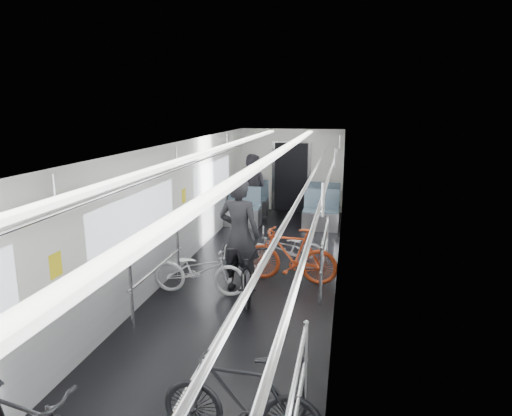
# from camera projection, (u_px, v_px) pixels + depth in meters

# --- Properties ---
(car_shell) EXTENTS (3.02, 14.01, 2.41)m
(car_shell) POSITION_uv_depth(u_px,v_px,m) (256.00, 213.00, 8.36)
(car_shell) COLOR black
(car_shell) RESTS_ON ground
(bike_left_far) EXTENTS (1.57, 0.57, 0.82)m
(bike_left_far) POSITION_uv_depth(u_px,v_px,m) (199.00, 270.00, 7.50)
(bike_left_far) COLOR #BDBCC2
(bike_left_far) RESTS_ON floor
(bike_right_near) EXTENTS (1.53, 0.48, 0.91)m
(bike_right_near) POSITION_uv_depth(u_px,v_px,m) (241.00, 400.00, 4.12)
(bike_right_near) COLOR black
(bike_right_near) RESTS_ON floor
(bike_right_mid) EXTENTS (1.59, 0.80, 0.80)m
(bike_right_mid) POSITION_uv_depth(u_px,v_px,m) (284.00, 249.00, 8.62)
(bike_right_mid) COLOR #B2B2B7
(bike_right_mid) RESTS_ON floor
(bike_right_far) EXTENTS (1.69, 0.61, 0.99)m
(bike_right_far) POSITION_uv_depth(u_px,v_px,m) (291.00, 255.00, 7.98)
(bike_right_far) COLOR #AF3815
(bike_right_far) RESTS_ON floor
(bike_aisle) EXTENTS (1.14, 1.90, 0.94)m
(bike_aisle) POSITION_uv_depth(u_px,v_px,m) (245.00, 266.00, 7.49)
(bike_aisle) COLOR black
(bike_aisle) RESTS_ON floor
(person_standing) EXTENTS (0.79, 0.59, 1.95)m
(person_standing) POSITION_uv_depth(u_px,v_px,m) (239.00, 235.00, 7.50)
(person_standing) COLOR black
(person_standing) RESTS_ON floor
(person_seated) EXTENTS (0.93, 0.75, 1.80)m
(person_seated) POSITION_uv_depth(u_px,v_px,m) (251.00, 187.00, 12.30)
(person_seated) COLOR #2F2C34
(person_seated) RESTS_ON floor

